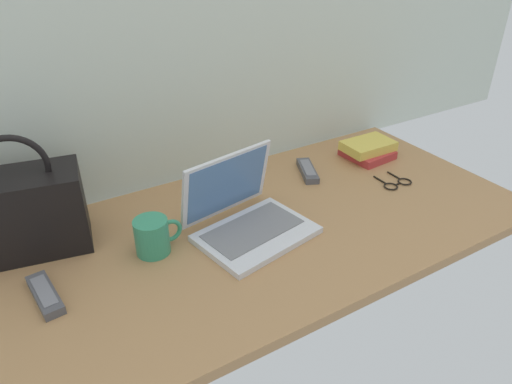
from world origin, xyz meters
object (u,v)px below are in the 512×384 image
remote_control_far (308,171)px  book_stack (368,149)px  remote_control_near (45,294)px  eyeglasses (397,183)px  laptop (246,216)px  coffee_mug (153,236)px  handbag (24,212)px

remote_control_far → book_stack: 0.27m
remote_control_near → eyeglasses: bearing=-1.7°
remote_control_far → eyeglasses: size_ratio=1.48×
eyeglasses → book_stack: bearing=74.3°
laptop → book_stack: 0.65m
laptop → coffee_mug: size_ratio=2.67×
coffee_mug → eyeglasses: (0.82, -0.07, -0.05)m
laptop → book_stack: (0.62, 0.18, -0.02)m
eyeglasses → laptop: bearing=176.8°
eyeglasses → handbag: handbag is taller
laptop → remote_control_far: bearing=27.6°
remote_control_near → handbag: handbag is taller
coffee_mug → handbag: bearing=146.1°
eyeglasses → handbag: bearing=166.8°
handbag → laptop: bearing=-22.9°
remote_control_near → eyeglasses: (1.11, -0.03, -0.01)m
coffee_mug → book_stack: size_ratio=0.71×
remote_control_near → handbag: bearing=87.2°
coffee_mug → remote_control_near: (-0.28, -0.04, -0.04)m
remote_control_near → eyeglasses: size_ratio=1.47×
eyeglasses → handbag: 1.13m
laptop → remote_control_far: 0.40m
laptop → handbag: (-0.53, 0.22, 0.07)m
remote_control_far → handbag: (-0.89, 0.04, 0.10)m
laptop → eyeglasses: laptop is taller
remote_control_near → handbag: 0.25m
laptop → eyeglasses: bearing=-3.2°
remote_control_far → handbag: size_ratio=0.50×
remote_control_near → eyeglasses: 1.11m
remote_control_near → remote_control_far: same height
coffee_mug → book_stack: bearing=8.8°
book_stack → eyeglasses: bearing=-105.7°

